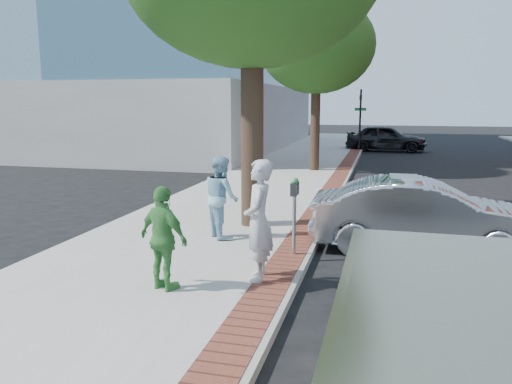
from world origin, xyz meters
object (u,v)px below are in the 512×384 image
(person_officer, at_px, (221,197))
(parking_meter, at_px, (295,200))
(sedan_silver, at_px, (423,216))
(person_gray, at_px, (259,221))
(bg_car, at_px, (386,138))
(person_green, at_px, (164,239))

(person_officer, bearing_deg, parking_meter, -156.98)
(person_officer, distance_m, sedan_silver, 4.19)
(parking_meter, xyz_separation_m, person_gray, (-0.33, -1.48, -0.07))
(person_officer, bearing_deg, bg_car, -48.64)
(person_officer, distance_m, bg_car, 22.53)
(person_green, height_order, sedan_silver, person_green)
(parking_meter, distance_m, person_officer, 1.96)
(person_gray, relative_size, person_officer, 1.12)
(sedan_silver, bearing_deg, parking_meter, 118.01)
(person_officer, bearing_deg, sedan_silver, -123.28)
(person_officer, relative_size, person_green, 1.08)
(person_green, distance_m, sedan_silver, 5.43)
(parking_meter, xyz_separation_m, person_green, (-1.62, -2.27, -0.24))
(person_officer, height_order, sedan_silver, person_officer)
(person_gray, xyz_separation_m, sedan_silver, (2.74, 2.85, -0.39))
(sedan_silver, distance_m, bg_car, 21.80)
(person_officer, relative_size, bg_car, 0.36)
(parking_meter, distance_m, bg_car, 23.22)
(sedan_silver, bearing_deg, person_green, 130.53)
(parking_meter, bearing_deg, person_green, -125.49)
(person_gray, relative_size, person_green, 1.22)
(parking_meter, height_order, person_gray, person_gray)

